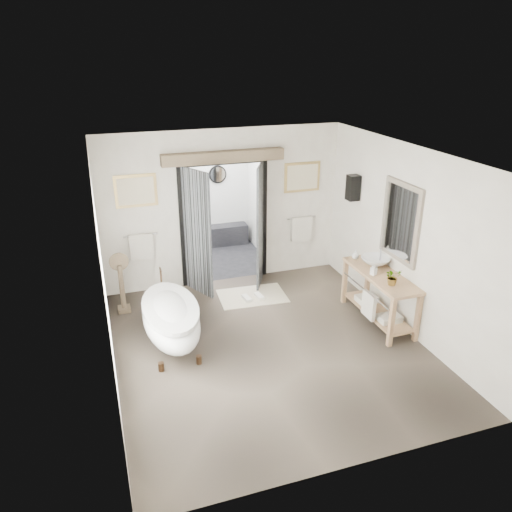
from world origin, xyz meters
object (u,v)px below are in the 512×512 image
vanity (378,293)px  clawfoot_tub (171,318)px  rug (252,296)px  basin (375,262)px

vanity → clawfoot_tub: bearing=173.5°
vanity → rug: bearing=138.7°
vanity → basin: (0.08, 0.30, 0.43)m
clawfoot_tub → rug: clawfoot_tub is taller
vanity → rug: size_ratio=1.33×
basin → rug: bearing=161.2°
vanity → rug: 2.29m
clawfoot_tub → rug: size_ratio=1.53×
vanity → rug: (-1.68, 1.47, -0.50)m
vanity → basin: bearing=75.6°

